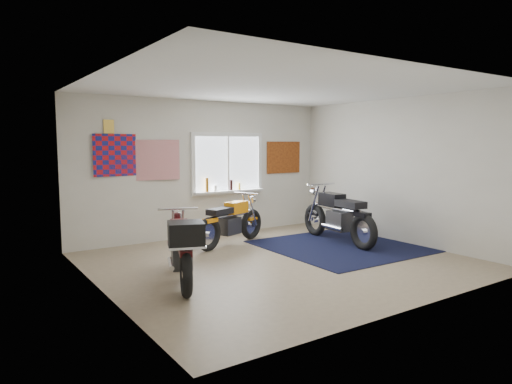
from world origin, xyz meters
TOP-DOWN VIEW (x-y plane):
  - ground at (0.00, 0.00)m, footprint 5.50×5.50m
  - room_shell at (0.00, 0.00)m, footprint 5.50×5.50m
  - navy_rug at (1.52, 0.24)m, footprint 2.55×2.65m
  - window_assembly at (0.50, 2.47)m, footprint 1.66×0.17m
  - oil_bottles at (0.26, 2.40)m, footprint 0.82×0.07m
  - flag_display at (-1.90, 2.48)m, footprint 1.60×0.10m
  - triumph_poster at (1.95, 2.48)m, footprint 0.90×0.03m
  - yellow_triumph at (-0.03, 1.48)m, footprint 1.77×0.80m
  - black_chrome_bike at (1.75, 0.53)m, footprint 0.65×2.11m
  - maroon_tourer at (-1.80, -0.26)m, footprint 0.94×1.83m

SIDE VIEW (x-z plane):
  - ground at x=0.00m, z-range 0.00..0.00m
  - navy_rug at x=1.52m, z-range 0.00..0.01m
  - yellow_triumph at x=-0.03m, z-range -0.06..0.87m
  - black_chrome_bike at x=1.75m, z-range -0.07..1.02m
  - maroon_tourer at x=-1.80m, z-range 0.02..0.97m
  - oil_bottles at x=0.26m, z-range 0.87..1.15m
  - window_assembly at x=0.50m, z-range 0.74..2.00m
  - triumph_poster at x=1.95m, z-range 1.20..1.90m
  - room_shell at x=0.00m, z-range -1.11..4.39m
  - flag_display at x=-1.90m, z-range 1.56..2.73m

